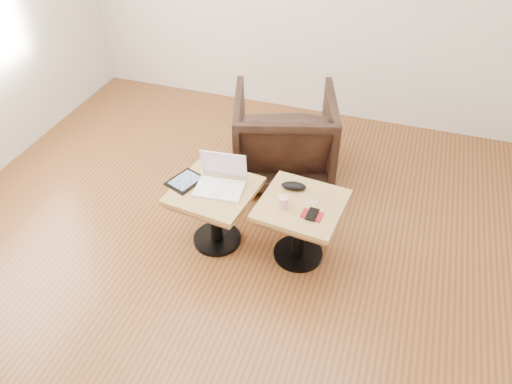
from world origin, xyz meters
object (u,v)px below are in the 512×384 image
(side_table_left, at_px, (215,202))
(armchair, at_px, (284,136))
(laptop, at_px, (221,181))
(striped_cup, at_px, (283,202))
(side_table_right, at_px, (301,217))

(side_table_left, bearing_deg, armchair, 83.75)
(laptop, bearing_deg, striped_cup, -15.47)
(side_table_left, xyz_separation_m, laptop, (0.04, 0.04, 0.17))
(laptop, height_order, armchair, armchair)
(side_table_left, xyz_separation_m, striped_cup, (0.50, -0.04, 0.17))
(side_table_right, relative_size, striped_cup, 6.86)
(laptop, height_order, striped_cup, laptop)
(side_table_left, relative_size, side_table_right, 1.02)
(side_table_right, bearing_deg, armchair, 118.44)
(side_table_left, distance_m, laptop, 0.18)
(striped_cup, relative_size, armchair, 0.10)
(side_table_right, height_order, laptop, laptop)
(striped_cup, bearing_deg, side_table_right, 37.61)
(armchair, bearing_deg, striped_cup, 88.28)
(laptop, xyz_separation_m, striped_cup, (0.47, -0.08, -0.00))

